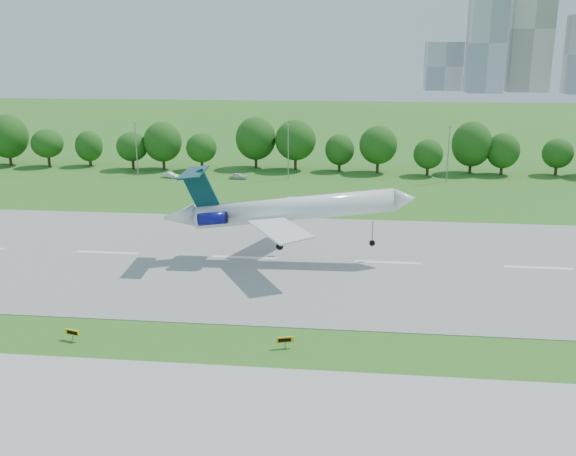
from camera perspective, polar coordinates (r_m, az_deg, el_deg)
The scene contains 11 objects.
ground at distance 66.00m, azimuth 9.69°, elevation -10.10°, with size 600.00×600.00×0.00m, color #296A1C.
runway at distance 89.14m, azimuth 8.84°, elevation -3.08°, with size 400.00×45.00×0.08m, color gray.
taxiway at distance 50.41m, azimuth 10.84°, elevation -18.99°, with size 400.00×23.00×0.08m, color #ADADA8.
tree_line at distance 153.05m, azimuth 7.96°, elevation 7.22°, with size 288.40×8.40×10.40m.
light_poles at distance 143.09m, azimuth 7.05°, elevation 6.72°, with size 175.90×0.25×12.19m.
skyline at distance 461.96m, azimuth 20.11°, elevation 15.09°, with size 127.00×52.00×80.00m.
airliner at distance 87.47m, azimuth -0.62°, elevation 1.69°, with size 34.75×25.12×10.76m.
taxi_sign_left at distance 68.90m, azimuth -18.63°, elevation -8.79°, with size 1.67×0.65×1.19m.
taxi_sign_centre at distance 63.80m, azimuth -0.26°, elevation -9.92°, with size 1.70×0.65×1.21m.
service_vehicle_a at distance 148.27m, azimuth -10.44°, elevation 4.66°, with size 1.35×3.87×1.27m, color silver.
service_vehicle_b at distance 144.89m, azimuth -4.43°, elevation 4.63°, with size 1.56×3.87×1.32m, color silver.
Camera 1 is at (-4.46, -59.34, 28.55)m, focal length 40.00 mm.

